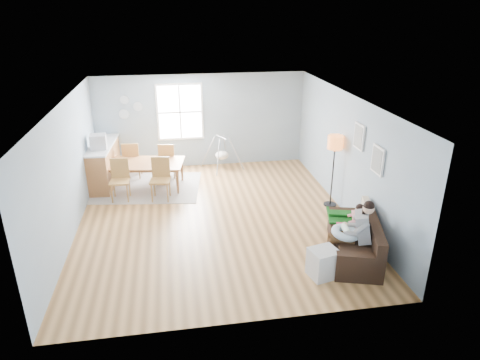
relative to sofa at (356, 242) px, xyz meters
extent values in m
cube|color=#8E5E32|center=(-2.50, 1.96, -0.32)|extent=(8.40, 9.40, 0.08)
cube|color=silver|center=(-2.50, 1.96, 2.72)|extent=(8.40, 9.40, 0.60)
cube|color=#8599AE|center=(-2.50, 6.62, 1.07)|extent=(8.40, 0.08, 3.90)
cube|color=#8599AE|center=(-2.50, -2.70, 1.07)|extent=(8.40, 0.08, 3.90)
cube|color=#8599AE|center=(-6.66, 1.96, 1.07)|extent=(0.08, 9.40, 3.90)
cube|color=#8599AE|center=(1.66, 1.96, 1.07)|extent=(0.08, 9.40, 3.90)
cube|color=white|center=(-3.10, 5.43, 1.37)|extent=(1.32, 0.06, 1.62)
cube|color=white|center=(-3.10, 5.40, 1.37)|extent=(1.20, 0.02, 1.50)
cube|color=white|center=(-3.10, 5.39, 1.37)|extent=(1.20, 0.03, 0.04)
cube|color=white|center=(-3.10, 5.39, 1.37)|extent=(0.04, 0.03, 1.50)
cube|color=white|center=(0.47, 0.46, 1.47)|extent=(0.04, 0.44, 0.54)
cube|color=slate|center=(0.44, 0.46, 1.47)|extent=(0.01, 0.36, 0.46)
cube|color=white|center=(0.47, 1.36, 1.67)|extent=(0.04, 0.44, 0.54)
cube|color=slate|center=(0.44, 1.36, 1.67)|extent=(0.01, 0.36, 0.46)
cylinder|color=#AABCCC|center=(-4.60, 5.43, 1.77)|extent=(0.24, 0.02, 0.24)
cylinder|color=#AABCCC|center=(-4.25, 5.43, 1.57)|extent=(0.26, 0.02, 0.26)
cylinder|color=#AABCCC|center=(-4.65, 5.43, 1.37)|extent=(0.28, 0.02, 0.28)
cube|color=black|center=(-0.05, 0.02, -0.08)|extent=(1.33, 2.08, 0.39)
cube|color=black|center=(0.25, -0.07, 0.31)|extent=(0.72, 1.90, 0.40)
cube|color=black|center=(-0.30, -0.82, 0.18)|extent=(0.85, 0.41, 0.15)
cube|color=black|center=(0.19, 0.85, 0.18)|extent=(0.85, 0.41, 0.15)
cube|color=#135615|center=(0.11, 0.64, 0.22)|extent=(1.04, 0.92, 0.04)
cube|color=beige|center=(0.33, 0.43, 0.43)|extent=(0.24, 0.46, 0.45)
cube|color=gray|center=(-0.05, -0.29, 0.48)|extent=(0.46, 0.51, 0.56)
sphere|color=#ECB490|center=(0.00, -0.31, 0.86)|extent=(0.21, 0.21, 0.21)
sphere|color=black|center=(0.00, -0.31, 0.91)|extent=(0.20, 0.20, 0.20)
cylinder|color=#3D2816|center=(-0.41, -0.25, 0.22)|extent=(0.46, 0.30, 0.15)
cylinder|color=#3D2816|center=(-0.33, -0.06, 0.22)|extent=(0.46, 0.30, 0.15)
cylinder|color=#3D2816|center=(-0.60, -0.18, -0.04)|extent=(0.12, 0.12, 0.48)
cylinder|color=#3D2816|center=(-0.52, 0.02, -0.04)|extent=(0.12, 0.12, 0.48)
cube|color=black|center=(-0.67, -0.15, -0.24)|extent=(0.25, 0.17, 0.08)
cube|color=black|center=(-0.59, 0.05, -0.24)|extent=(0.25, 0.17, 0.08)
torus|color=#C6E3F8|center=(-0.33, -0.19, 0.33)|extent=(0.69, 0.68, 0.21)
cylinder|color=white|center=(-0.33, -0.19, 0.40)|extent=(0.15, 0.29, 0.12)
sphere|color=#ECB490|center=(-0.30, -0.04, 0.42)|extent=(0.10, 0.10, 0.10)
cube|color=white|center=(0.04, 0.18, 0.37)|extent=(0.28, 0.30, 0.35)
sphere|color=#ECB490|center=(0.07, 0.17, 0.61)|extent=(0.16, 0.16, 0.16)
sphere|color=black|center=(0.07, 0.17, 0.64)|extent=(0.16, 0.16, 0.16)
cylinder|color=#E03663|center=(-0.19, 0.18, 0.22)|extent=(0.30, 0.17, 0.09)
cylinder|color=#E03663|center=(-0.15, 0.31, 0.22)|extent=(0.30, 0.17, 0.09)
cylinder|color=#E03663|center=(-0.32, 0.22, 0.06)|extent=(0.07, 0.07, 0.29)
cylinder|color=#E03663|center=(-0.28, 0.35, 0.06)|extent=(0.07, 0.07, 0.29)
cylinder|color=black|center=(0.30, 2.18, -0.26)|extent=(0.31, 0.31, 0.03)
cylinder|color=black|center=(0.30, 2.18, 0.49)|extent=(0.03, 0.03, 1.53)
cylinder|color=orange|center=(0.30, 2.18, 1.31)|extent=(0.35, 0.35, 0.31)
cube|color=silver|center=(-0.87, -0.57, -0.01)|extent=(0.56, 0.52, 0.53)
cube|color=black|center=(-1.07, -0.62, -0.01)|extent=(0.11, 0.35, 0.42)
cube|color=gray|center=(-4.10, 3.98, -0.27)|extent=(2.99, 2.43, 0.01)
imported|color=brown|center=(-4.10, 3.98, 0.07)|extent=(2.10, 1.39, 0.69)
cube|color=olive|center=(-4.70, 3.29, 0.22)|extent=(0.48, 0.48, 0.04)
cube|color=olive|center=(-4.68, 3.50, 0.49)|extent=(0.44, 0.07, 0.50)
cylinder|color=olive|center=(-4.89, 3.12, -0.03)|extent=(0.04, 0.04, 0.49)
cylinder|color=olive|center=(-4.52, 3.10, -0.03)|extent=(0.04, 0.04, 0.49)
cylinder|color=olive|center=(-4.87, 3.49, -0.03)|extent=(0.04, 0.04, 0.49)
cylinder|color=olive|center=(-4.50, 3.47, -0.03)|extent=(0.04, 0.04, 0.49)
cube|color=olive|center=(-3.72, 3.16, 0.23)|extent=(0.54, 0.54, 0.04)
cube|color=olive|center=(-3.69, 3.37, 0.51)|extent=(0.45, 0.11, 0.52)
cylinder|color=olive|center=(-3.94, 3.00, -0.02)|extent=(0.04, 0.04, 0.51)
cylinder|color=olive|center=(-3.56, 2.94, -0.02)|extent=(0.04, 0.04, 0.51)
cylinder|color=olive|center=(-3.88, 3.38, -0.02)|extent=(0.04, 0.04, 0.51)
cylinder|color=olive|center=(-3.51, 3.32, -0.02)|extent=(0.04, 0.04, 0.51)
cube|color=olive|center=(-4.49, 4.81, 0.22)|extent=(0.51, 0.51, 0.04)
cube|color=olive|center=(-4.50, 4.60, 0.50)|extent=(0.45, 0.08, 0.51)
cylinder|color=olive|center=(-4.28, 4.98, -0.03)|extent=(0.04, 0.04, 0.50)
cylinder|color=olive|center=(-4.66, 5.01, -0.03)|extent=(0.04, 0.04, 0.50)
cylinder|color=olive|center=(-4.31, 4.60, -0.03)|extent=(0.04, 0.04, 0.50)
cylinder|color=olive|center=(-4.69, 4.64, -0.03)|extent=(0.04, 0.04, 0.50)
cube|color=olive|center=(-3.51, 4.67, 0.21)|extent=(0.53, 0.53, 0.04)
cube|color=olive|center=(-3.55, 4.47, 0.48)|extent=(0.43, 0.13, 0.50)
cylinder|color=olive|center=(-3.30, 4.82, -0.03)|extent=(0.04, 0.04, 0.49)
cylinder|color=olive|center=(-3.66, 4.89, -0.03)|extent=(0.04, 0.04, 0.49)
cylinder|color=olive|center=(-3.37, 4.46, -0.03)|extent=(0.04, 0.04, 0.49)
cylinder|color=olive|center=(-3.73, 4.53, -0.03)|extent=(0.04, 0.04, 0.49)
cube|color=brown|center=(-5.20, 4.46, 0.26)|extent=(0.66, 1.96, 1.07)
cube|color=silver|center=(-5.20, 4.46, 0.81)|extent=(0.71, 2.01, 0.04)
cube|color=#B0B0B5|center=(-5.21, 4.08, 1.01)|extent=(0.41, 0.39, 0.36)
cube|color=black|center=(-5.39, 4.07, 1.01)|extent=(0.04, 0.30, 0.26)
cylinder|color=#B0B0B5|center=(-1.97, 5.06, 0.68)|extent=(0.25, 0.51, 0.04)
ellipsoid|color=beige|center=(-1.97, 5.06, 0.14)|extent=(0.39, 0.39, 0.24)
cylinder|color=#B0B0B5|center=(-1.97, 5.06, 0.41)|extent=(0.01, 0.01, 0.43)
cylinder|color=#B0B0B5|center=(-2.12, 4.66, 0.21)|extent=(0.19, 0.45, 0.95)
cylinder|color=#B0B0B5|center=(-1.57, 4.90, 0.21)|extent=(0.44, 0.21, 0.95)
cylinder|color=#B0B0B5|center=(-2.37, 5.21, 0.21)|extent=(0.44, 0.21, 0.95)
cylinder|color=#B0B0B5|center=(-1.81, 5.46, 0.21)|extent=(0.19, 0.45, 0.95)
camera|label=1|loc=(-3.36, -6.66, 4.22)|focal=32.00mm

